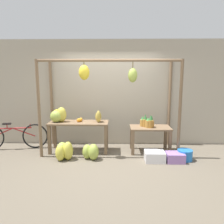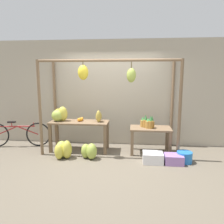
{
  "view_description": "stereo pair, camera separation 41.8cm",
  "coord_description": "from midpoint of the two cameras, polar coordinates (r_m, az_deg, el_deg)",
  "views": [
    {
      "loc": [
        0.16,
        -4.45,
        1.87
      ],
      "look_at": [
        0.06,
        0.76,
        1.0
      ],
      "focal_mm": 35.0,
      "sensor_mm": 36.0,
      "label": 1
    },
    {
      "loc": [
        0.58,
        -4.42,
        1.87
      ],
      "look_at": [
        0.06,
        0.76,
        1.0
      ],
      "focal_mm": 35.0,
      "sensor_mm": 36.0,
      "label": 2
    }
  ],
  "objects": [
    {
      "name": "ground_plane",
      "position": [
        4.83,
        0.9,
        -13.26
      ],
      "size": [
        20.0,
        20.0,
        0.0
      ],
      "primitive_type": "plane",
      "color": "#665B4C"
    },
    {
      "name": "shop_wall_back",
      "position": [
        5.9,
        2.12,
        4.96
      ],
      "size": [
        8.0,
        0.08,
        2.8
      ],
      "color": "#B2A893",
      "rests_on": "ground_plane"
    },
    {
      "name": "stall_awning",
      "position": [
        5.09,
        1.16,
        5.67
      ],
      "size": [
        3.23,
        1.11,
        2.22
      ],
      "color": "brown",
      "rests_on": "ground_plane"
    },
    {
      "name": "display_table_main",
      "position": [
        5.47,
        -6.35,
        -3.81
      ],
      "size": [
        1.45,
        0.56,
        0.75
      ],
      "color": "brown",
      "rests_on": "ground_plane"
    },
    {
      "name": "display_table_side",
      "position": [
        5.41,
        12.21,
        -5.34
      ],
      "size": [
        0.97,
        0.57,
        0.63
      ],
      "color": "brown",
      "rests_on": "ground_plane"
    },
    {
      "name": "banana_pile_on_table",
      "position": [
        5.53,
        -11.48,
        -0.72
      ],
      "size": [
        0.43,
        0.37,
        0.36
      ],
      "color": "gold",
      "rests_on": "display_table_main"
    },
    {
      "name": "orange_pile",
      "position": [
        5.45,
        -6.09,
        -1.97
      ],
      "size": [
        0.12,
        0.22,
        0.09
      ],
      "color": "orange",
      "rests_on": "display_table_main"
    },
    {
      "name": "pineapple_cluster",
      "position": [
        5.32,
        11.59,
        -2.8
      ],
      "size": [
        0.33,
        0.27,
        0.32
      ],
      "color": "#B27F38",
      "rests_on": "display_table_side"
    },
    {
      "name": "banana_pile_ground_left",
      "position": [
        5.12,
        -10.43,
        -9.72
      ],
      "size": [
        0.43,
        0.42,
        0.42
      ],
      "color": "gold",
      "rests_on": "ground_plane"
    },
    {
      "name": "banana_pile_ground_right",
      "position": [
        5.02,
        -3.58,
        -10.2
      ],
      "size": [
        0.41,
        0.34,
        0.37
      ],
      "color": "#9EB247",
      "rests_on": "ground_plane"
    },
    {
      "name": "fruit_crate_white",
      "position": [
        4.95,
        13.06,
        -11.54
      ],
      "size": [
        0.43,
        0.35,
        0.22
      ],
      "color": "silver",
      "rests_on": "ground_plane"
    },
    {
      "name": "blue_bucket",
      "position": [
        5.15,
        20.67,
        -10.98
      ],
      "size": [
        0.33,
        0.33,
        0.24
      ],
      "color": "blue",
      "rests_on": "ground_plane"
    },
    {
      "name": "parked_bicycle",
      "position": [
        6.23,
        -21.7,
        -5.4
      ],
      "size": [
        1.7,
        0.3,
        0.69
      ],
      "color": "black",
      "rests_on": "ground_plane"
    },
    {
      "name": "papaya_pile",
      "position": [
        5.35,
        -1.28,
        -1.17
      ],
      "size": [
        0.2,
        0.3,
        0.29
      ],
      "color": "#B2993D",
      "rests_on": "display_table_main"
    },
    {
      "name": "fruit_crate_purple",
      "position": [
        5.01,
        18.18,
        -11.66
      ],
      "size": [
        0.39,
        0.32,
        0.2
      ],
      "color": "#9970B7",
      "rests_on": "ground_plane"
    }
  ]
}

